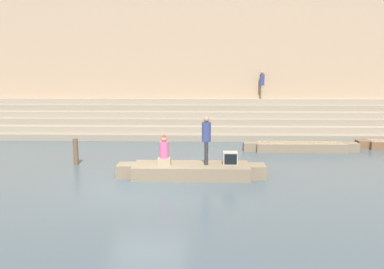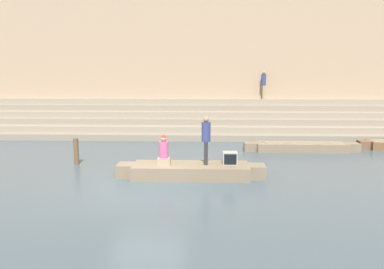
{
  "view_description": "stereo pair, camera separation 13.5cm",
  "coord_description": "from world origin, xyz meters",
  "px_view_note": "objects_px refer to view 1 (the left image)",
  "views": [
    {
      "loc": [
        1.81,
        -12.04,
        3.81
      ],
      "look_at": [
        1.42,
        2.37,
        1.38
      ],
      "focal_mm": 35.0,
      "sensor_mm": 36.0,
      "label": 1
    },
    {
      "loc": [
        1.94,
        -12.04,
        3.81
      ],
      "look_at": [
        1.42,
        2.37,
        1.38
      ],
      "focal_mm": 35.0,
      "sensor_mm": 36.0,
      "label": 2
    }
  ],
  "objects_px": {
    "person_rowing": "(164,152)",
    "person_on_steps": "(262,83)",
    "rowboat_main": "(191,170)",
    "tv_set": "(230,158)",
    "mooring_post": "(76,152)",
    "person_standing": "(206,137)",
    "moored_boat_shore": "(300,147)"
  },
  "relations": [
    {
      "from": "mooring_post",
      "to": "person_standing",
      "type": "bearing_deg",
      "value": -17.61
    },
    {
      "from": "mooring_post",
      "to": "tv_set",
      "type": "bearing_deg",
      "value": -15.03
    },
    {
      "from": "person_standing",
      "to": "moored_boat_shore",
      "type": "distance_m",
      "value": 6.7
    },
    {
      "from": "person_rowing",
      "to": "person_on_steps",
      "type": "bearing_deg",
      "value": 77.41
    },
    {
      "from": "person_rowing",
      "to": "person_on_steps",
      "type": "xyz_separation_m",
      "value": [
        5.21,
        11.15,
        2.19
      ]
    },
    {
      "from": "rowboat_main",
      "to": "person_rowing",
      "type": "xyz_separation_m",
      "value": [
        -0.97,
        -0.05,
        0.67
      ]
    },
    {
      "from": "moored_boat_shore",
      "to": "mooring_post",
      "type": "height_order",
      "value": "mooring_post"
    },
    {
      "from": "mooring_post",
      "to": "person_rowing",
      "type": "bearing_deg",
      "value": -24.98
    },
    {
      "from": "person_rowing",
      "to": "person_on_steps",
      "type": "distance_m",
      "value": 12.5
    },
    {
      "from": "rowboat_main",
      "to": "moored_boat_shore",
      "type": "xyz_separation_m",
      "value": [
        5.17,
        4.72,
        -0.04
      ]
    },
    {
      "from": "rowboat_main",
      "to": "moored_boat_shore",
      "type": "height_order",
      "value": "rowboat_main"
    },
    {
      "from": "rowboat_main",
      "to": "person_standing",
      "type": "relative_size",
      "value": 3.07
    },
    {
      "from": "mooring_post",
      "to": "person_on_steps",
      "type": "relative_size",
      "value": 0.61
    },
    {
      "from": "person_standing",
      "to": "person_on_steps",
      "type": "height_order",
      "value": "person_on_steps"
    },
    {
      "from": "person_rowing",
      "to": "mooring_post",
      "type": "bearing_deg",
      "value": 167.46
    },
    {
      "from": "person_rowing",
      "to": "mooring_post",
      "type": "relative_size",
      "value": 1.01
    },
    {
      "from": "person_on_steps",
      "to": "tv_set",
      "type": "bearing_deg",
      "value": -162.08
    },
    {
      "from": "rowboat_main",
      "to": "tv_set",
      "type": "height_order",
      "value": "tv_set"
    },
    {
      "from": "tv_set",
      "to": "person_on_steps",
      "type": "bearing_deg",
      "value": 76.23
    },
    {
      "from": "person_standing",
      "to": "person_on_steps",
      "type": "xyz_separation_m",
      "value": [
        3.69,
        11.06,
        1.62
      ]
    },
    {
      "from": "person_rowing",
      "to": "person_on_steps",
      "type": "height_order",
      "value": "person_on_steps"
    },
    {
      "from": "person_standing",
      "to": "moored_boat_shore",
      "type": "xyz_separation_m",
      "value": [
        4.63,
        4.68,
        -1.28
      ]
    },
    {
      "from": "rowboat_main",
      "to": "person_on_steps",
      "type": "relative_size",
      "value": 3.01
    },
    {
      "from": "rowboat_main",
      "to": "tv_set",
      "type": "relative_size",
      "value": 10.24
    },
    {
      "from": "tv_set",
      "to": "person_standing",
      "type": "bearing_deg",
      "value": -177.67
    },
    {
      "from": "rowboat_main",
      "to": "mooring_post",
      "type": "bearing_deg",
      "value": 162.44
    },
    {
      "from": "moored_boat_shore",
      "to": "person_on_steps",
      "type": "xyz_separation_m",
      "value": [
        -0.94,
        6.39,
        2.9
      ]
    },
    {
      "from": "rowboat_main",
      "to": "mooring_post",
      "type": "xyz_separation_m",
      "value": [
        -4.82,
        1.75,
        0.29
      ]
    },
    {
      "from": "mooring_post",
      "to": "person_on_steps",
      "type": "height_order",
      "value": "person_on_steps"
    },
    {
      "from": "rowboat_main",
      "to": "moored_boat_shore",
      "type": "relative_size",
      "value": 0.97
    },
    {
      "from": "person_standing",
      "to": "person_rowing",
      "type": "distance_m",
      "value": 1.63
    },
    {
      "from": "person_standing",
      "to": "mooring_post",
      "type": "xyz_separation_m",
      "value": [
        -5.37,
        1.7,
        -0.95
      ]
    }
  ]
}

